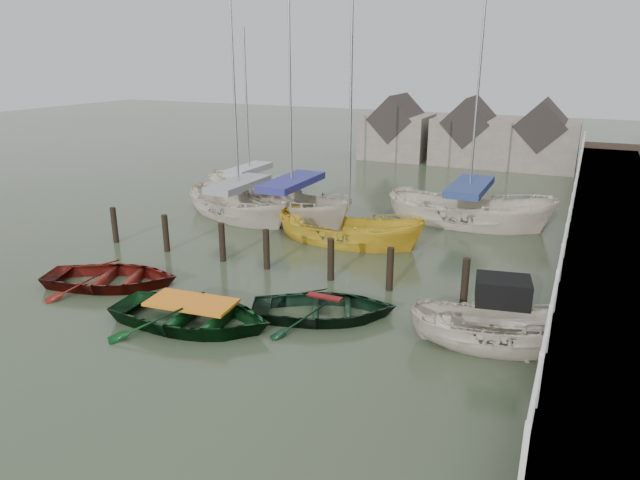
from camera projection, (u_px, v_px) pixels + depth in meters
The scene contains 13 objects.
ground at pixel (251, 308), 16.50m from camera, with size 120.00×120.00×0.00m, color #2D3723.
pier at pixel (612, 233), 21.06m from camera, with size 3.04×32.00×2.70m.
mooring_pilings at pixel (269, 255), 19.38m from camera, with size 13.72×0.22×1.80m.
far_sheds at pixel (467, 135), 37.96m from camera, with size 14.00×4.08×4.39m.
rowboat_red at pixel (113, 286), 18.10m from camera, with size 3.01×4.21×0.87m, color #56110C.
rowboat_green at pixel (193, 326), 15.45m from camera, with size 3.25×4.55×0.94m, color black.
rowboat_dkgreen at pixel (325, 317), 15.94m from camera, with size 2.87×4.01×0.83m, color black.
motorboat at pixel (496, 343), 14.33m from camera, with size 4.63×2.45×2.62m.
sailboat_a at pixel (240, 216), 25.73m from camera, with size 6.96×4.58×10.67m.
sailboat_b at pixel (292, 217), 25.55m from camera, with size 7.71×5.32×11.01m.
sailboat_c at pixel (348, 242), 22.34m from camera, with size 6.14×2.41×10.28m.
sailboat_d at pixel (467, 222), 24.71m from camera, with size 7.27×2.94×12.82m.
sailboat_e at pixel (250, 192), 30.05m from camera, with size 5.91×3.18×9.38m.
Camera 1 is at (8.21, -12.79, 7.02)m, focal length 32.00 mm.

